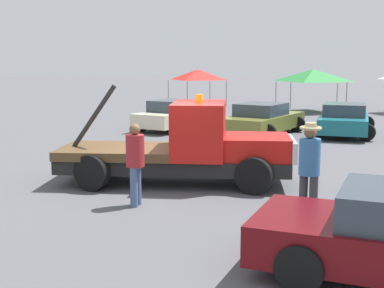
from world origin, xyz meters
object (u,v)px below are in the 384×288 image
(person_at_hood, at_px, (135,159))
(parked_car_cream, at_px, (174,115))
(parked_car_olive, at_px, (263,120))
(canopy_tent_red, at_px, (198,75))
(canopy_tent_green, at_px, (313,75))
(person_near_truck, at_px, (309,163))
(tow_truck, at_px, (188,149))
(parked_car_teal, at_px, (344,120))

(person_at_hood, height_order, parked_car_cream, person_at_hood)
(person_at_hood, relative_size, parked_car_olive, 0.37)
(canopy_tent_red, bearing_deg, canopy_tent_green, -3.02)
(parked_car_cream, height_order, parked_car_olive, same)
(person_near_truck, distance_m, parked_car_olive, 12.01)
(person_near_truck, bearing_deg, parked_car_cream, -124.19)
(tow_truck, distance_m, parked_car_cream, 10.71)
(parked_car_cream, bearing_deg, parked_car_teal, -73.87)
(parked_car_teal, relative_size, canopy_tent_green, 1.30)
(parked_car_cream, xyz_separation_m, canopy_tent_green, (3.94, 10.74, 1.54))
(tow_truck, distance_m, canopy_tent_red, 22.43)
(person_at_hood, xyz_separation_m, parked_car_teal, (2.37, 13.07, -0.38))
(parked_car_teal, bearing_deg, person_near_truck, 178.96)
(parked_car_cream, relative_size, canopy_tent_red, 1.51)
(person_near_truck, bearing_deg, tow_truck, -98.99)
(tow_truck, xyz_separation_m, person_at_hood, (-0.15, -2.36, 0.13))
(canopy_tent_green, bearing_deg, tow_truck, -86.84)
(parked_car_teal, distance_m, canopy_tent_red, 14.88)
(tow_truck, bearing_deg, canopy_tent_green, 73.79)
(tow_truck, distance_m, canopy_tent_green, 20.26)
(parked_car_teal, bearing_deg, person_at_hood, 163.09)
(tow_truck, distance_m, person_near_truck, 3.90)
(tow_truck, xyz_separation_m, parked_car_olive, (-0.90, 9.38, -0.25))
(person_near_truck, height_order, parked_car_teal, person_near_truck)
(tow_truck, bearing_deg, person_at_hood, -112.95)
(canopy_tent_green, bearing_deg, person_at_hood, -87.54)
(parked_car_teal, distance_m, canopy_tent_green, 10.17)
(canopy_tent_red, relative_size, canopy_tent_green, 0.84)
(person_at_hood, bearing_deg, tow_truck, -103.01)
(parked_car_teal, bearing_deg, parked_car_cream, 93.24)
(person_near_truck, xyz_separation_m, canopy_tent_green, (-4.56, 22.01, 1.05))
(person_near_truck, xyz_separation_m, canopy_tent_red, (-12.24, 22.41, 1.01))
(parked_car_olive, relative_size, canopy_tent_red, 1.62)
(person_near_truck, height_order, canopy_tent_green, canopy_tent_green)
(parked_car_olive, bearing_deg, person_at_hood, -168.81)
(parked_car_cream, xyz_separation_m, parked_car_olive, (4.16, -0.07, 0.00))
(person_near_truck, xyz_separation_m, parked_car_cream, (-8.50, 11.26, -0.49))
(tow_truck, relative_size, parked_car_olive, 1.27)
(tow_truck, xyz_separation_m, canopy_tent_green, (-1.12, 20.19, 1.29))
(tow_truck, xyz_separation_m, parked_car_cream, (-5.05, 9.45, -0.25))
(parked_car_olive, distance_m, parked_car_teal, 3.39)
(person_at_hood, bearing_deg, canopy_tent_green, -96.98)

